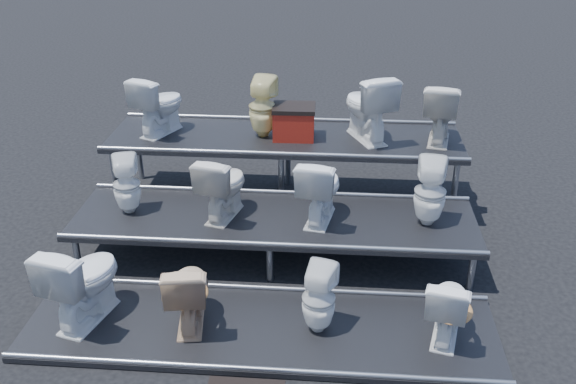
# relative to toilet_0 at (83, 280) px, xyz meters

# --- Properties ---
(ground) EXTENTS (80.00, 80.00, 0.00)m
(ground) POSITION_rel_toilet_0_xyz_m (1.57, 1.30, -0.47)
(ground) COLOR black
(ground) RESTS_ON ground
(tier_front) EXTENTS (4.20, 1.20, 0.06)m
(tier_front) POSITION_rel_toilet_0_xyz_m (1.57, 0.00, -0.44)
(tier_front) COLOR black
(tier_front) RESTS_ON ground
(tier_mid) EXTENTS (4.20, 1.20, 0.46)m
(tier_mid) POSITION_rel_toilet_0_xyz_m (1.57, 1.30, -0.24)
(tier_mid) COLOR black
(tier_mid) RESTS_ON ground
(tier_back) EXTENTS (4.20, 1.20, 0.86)m
(tier_back) POSITION_rel_toilet_0_xyz_m (1.57, 2.60, -0.04)
(tier_back) COLOR black
(tier_back) RESTS_ON ground
(toilet_0) EXTENTS (0.65, 0.89, 0.81)m
(toilet_0) POSITION_rel_toilet_0_xyz_m (0.00, 0.00, 0.00)
(toilet_0) COLOR white
(toilet_0) RESTS_ON tier_front
(toilet_1) EXTENTS (0.47, 0.71, 0.68)m
(toilet_1) POSITION_rel_toilet_0_xyz_m (0.94, 0.00, -0.07)
(toilet_1) COLOR tan
(toilet_1) RESTS_ON tier_front
(toilet_2) EXTENTS (0.36, 0.37, 0.65)m
(toilet_2) POSITION_rel_toilet_0_xyz_m (2.09, 0.00, -0.08)
(toilet_2) COLOR white
(toilet_2) RESTS_ON tier_front
(toilet_3) EXTENTS (0.50, 0.69, 0.64)m
(toilet_3) POSITION_rel_toilet_0_xyz_m (3.19, 0.00, -0.09)
(toilet_3) COLOR white
(toilet_3) RESTS_ON tier_front
(toilet_4) EXTENTS (0.35, 0.36, 0.63)m
(toilet_4) POSITION_rel_toilet_0_xyz_m (0.02, 1.30, 0.31)
(toilet_4) COLOR white
(toilet_4) RESTS_ON tier_mid
(toilet_5) EXTENTS (0.55, 0.76, 0.69)m
(toilet_5) POSITION_rel_toilet_0_xyz_m (1.04, 1.30, 0.34)
(toilet_5) COLOR silver
(toilet_5) RESTS_ON tier_mid
(toilet_6) EXTENTS (0.51, 0.75, 0.71)m
(toilet_6) POSITION_rel_toilet_0_xyz_m (2.04, 1.30, 0.35)
(toilet_6) COLOR white
(toilet_6) RESTS_ON tier_mid
(toilet_7) EXTENTS (0.36, 0.37, 0.71)m
(toilet_7) POSITION_rel_toilet_0_xyz_m (3.15, 1.30, 0.35)
(toilet_7) COLOR white
(toilet_7) RESTS_ON tier_mid
(toilet_8) EXTENTS (0.65, 0.80, 0.71)m
(toilet_8) POSITION_rel_toilet_0_xyz_m (0.06, 2.60, 0.75)
(toilet_8) COLOR white
(toilet_8) RESTS_ON tier_back
(toilet_9) EXTENTS (0.38, 0.38, 0.72)m
(toilet_9) POSITION_rel_toilet_0_xyz_m (1.31, 2.60, 0.75)
(toilet_9) COLOR #F3E69D
(toilet_9) RESTS_ON tier_back
(toilet_10) EXTENTS (0.73, 0.90, 0.80)m
(toilet_10) POSITION_rel_toilet_0_xyz_m (2.53, 2.60, 0.79)
(toilet_10) COLOR white
(toilet_10) RESTS_ON tier_back
(toilet_11) EXTENTS (0.52, 0.76, 0.72)m
(toilet_11) POSITION_rel_toilet_0_xyz_m (3.38, 2.60, 0.75)
(toilet_11) COLOR silver
(toilet_11) RESTS_ON tier_back
(red_crate) EXTENTS (0.49, 0.39, 0.34)m
(red_crate) POSITION_rel_toilet_0_xyz_m (1.68, 2.56, 0.57)
(red_crate) COLOR #A02811
(red_crate) RESTS_ON tier_back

